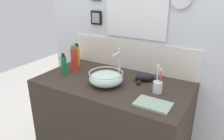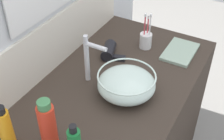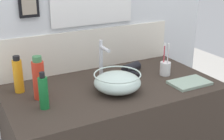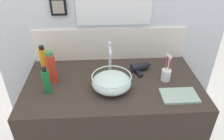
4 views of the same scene
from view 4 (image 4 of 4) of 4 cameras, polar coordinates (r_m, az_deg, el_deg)
The scene contains 10 objects.
vanity_counter at distance 1.83m, azimuth 0.11°, elevation -13.97°, with size 1.23×0.67×0.85m, color #382D26.
back_panel at distance 1.72m, azimuth -0.64°, elevation 12.73°, with size 1.84×0.09×2.33m.
glass_bowl_sink at distance 1.45m, azimuth -0.11°, elevation -3.14°, with size 0.26×0.26×0.11m.
faucet at distance 1.57m, azimuth -0.54°, elevation 3.57°, with size 0.02×0.12×0.25m.
hair_drier at distance 1.67m, azimuth 7.54°, elevation 0.80°, with size 0.18×0.16×0.06m.
toothbrush_cup at distance 1.58m, azimuth 13.97°, elevation -1.21°, with size 0.07×0.07×0.21m.
shampoo_bottle at distance 1.69m, azimuth -17.41°, elevation 2.55°, with size 0.05×0.05×0.21m.
lotion_bottle at distance 1.55m, azimuth -15.60°, elevation 0.59°, with size 0.06×0.06×0.24m.
spray_bottle at distance 1.46m, azimuth -16.76°, elevation -2.82°, with size 0.05×0.05×0.19m.
hand_towel at distance 1.48m, azimuth 17.12°, elevation -6.42°, with size 0.23×0.15×0.02m, color #99B29E.
Camera 4 is at (-0.08, -1.25, 1.75)m, focal length 35.00 mm.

